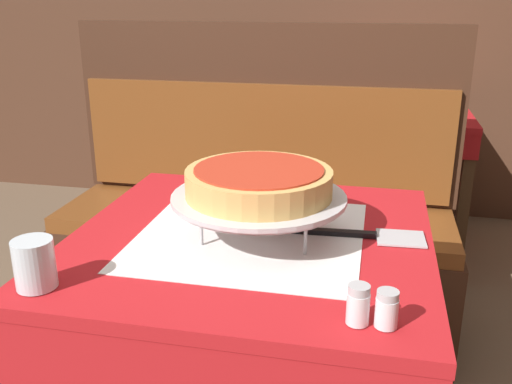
% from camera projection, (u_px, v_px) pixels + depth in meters
% --- Properties ---
extents(dining_table_front, '(0.84, 0.84, 0.77)m').
position_uv_depth(dining_table_front, '(251.00, 279.00, 1.38)').
color(dining_table_front, red).
rests_on(dining_table_front, ground_plane).
extents(dining_table_rear, '(0.78, 0.78, 0.76)m').
position_uv_depth(dining_table_rear, '(387.00, 127.00, 2.89)').
color(dining_table_rear, red).
rests_on(dining_table_rear, ground_plane).
extents(booth_bench, '(1.56, 0.49, 1.20)m').
position_uv_depth(booth_bench, '(256.00, 242.00, 2.32)').
color(booth_bench, '#3D2316').
rests_on(booth_bench, ground_plane).
extents(back_wall_panel, '(6.00, 0.04, 2.40)m').
position_uv_depth(back_wall_panel, '(337.00, 13.00, 3.34)').
color(back_wall_panel, '#4C2D1E').
rests_on(back_wall_panel, ground_plane).
extents(pizza_pan_stand, '(0.40, 0.40, 0.10)m').
position_uv_depth(pizza_pan_stand, '(259.00, 199.00, 1.29)').
color(pizza_pan_stand, '#ADADB2').
rests_on(pizza_pan_stand, dining_table_front).
extents(deep_dish_pizza, '(0.33, 0.33, 0.06)m').
position_uv_depth(deep_dish_pizza, '(259.00, 182.00, 1.28)').
color(deep_dish_pizza, tan).
rests_on(deep_dish_pizza, pizza_pan_stand).
extents(pizza_server, '(0.31, 0.10, 0.01)m').
position_uv_depth(pizza_server, '(364.00, 235.00, 1.33)').
color(pizza_server, '#BCBCC1').
rests_on(pizza_server, dining_table_front).
extents(water_glass_near, '(0.08, 0.08, 0.10)m').
position_uv_depth(water_glass_near, '(34.00, 264.00, 1.09)').
color(water_glass_near, silver).
rests_on(water_glass_near, dining_table_front).
extents(salt_shaker, '(0.04, 0.04, 0.07)m').
position_uv_depth(salt_shaker, '(358.00, 305.00, 0.97)').
color(salt_shaker, silver).
rests_on(salt_shaker, dining_table_front).
extents(pepper_shaker, '(0.04, 0.04, 0.07)m').
position_uv_depth(pepper_shaker, '(387.00, 309.00, 0.96)').
color(pepper_shaker, silver).
rests_on(pepper_shaker, dining_table_front).
extents(condiment_caddy, '(0.11, 0.11, 0.18)m').
position_uv_depth(condiment_caddy, '(403.00, 102.00, 2.74)').
color(condiment_caddy, black).
rests_on(condiment_caddy, dining_table_rear).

